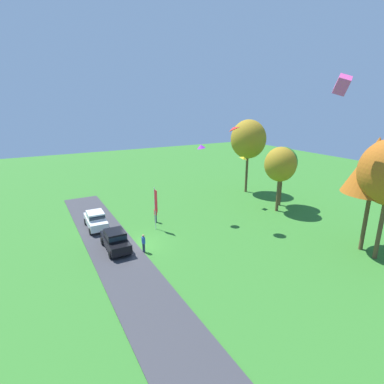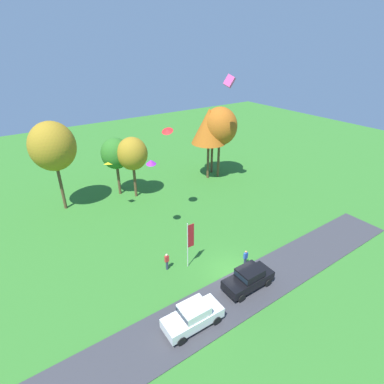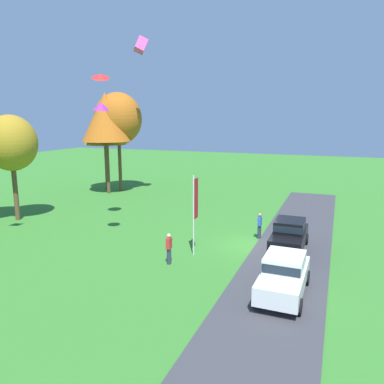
# 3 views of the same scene
# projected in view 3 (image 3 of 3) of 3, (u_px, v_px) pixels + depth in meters

# --- Properties ---
(ground_plane) EXTENTS (120.00, 120.00, 0.00)m
(ground_plane) POSITION_uv_depth(u_px,v_px,m) (253.00, 246.00, 23.07)
(ground_plane) COLOR #337528
(pavement_strip) EXTENTS (36.00, 4.40, 0.06)m
(pavement_strip) POSITION_uv_depth(u_px,v_px,m) (292.00, 250.00, 22.24)
(pavement_strip) COLOR #38383D
(pavement_strip) RESTS_ON ground
(car_sedan_by_flagpole) EXTENTS (4.43, 2.01, 1.84)m
(car_sedan_by_flagpole) POSITION_uv_depth(u_px,v_px,m) (284.00, 274.00, 16.44)
(car_sedan_by_flagpole) COLOR white
(car_sedan_by_flagpole) RESTS_ON ground
(car_sedan_near_entrance) EXTENTS (4.41, 1.96, 1.84)m
(car_sedan_near_entrance) POSITION_uv_depth(u_px,v_px,m) (289.00, 234.00, 22.02)
(car_sedan_near_entrance) COLOR black
(car_sedan_near_entrance) RESTS_ON ground
(person_on_lawn) EXTENTS (0.36, 0.24, 1.71)m
(person_on_lawn) POSITION_uv_depth(u_px,v_px,m) (259.00, 226.00, 24.32)
(person_on_lawn) COLOR #2D334C
(person_on_lawn) RESTS_ON ground
(person_beside_suv) EXTENTS (0.36, 0.24, 1.71)m
(person_beside_suv) POSITION_uv_depth(u_px,v_px,m) (169.00, 249.00, 20.07)
(person_beside_suv) COLOR #2D334C
(person_beside_suv) RESTS_ON ground
(tree_center_back) EXTENTS (3.79, 3.79, 8.01)m
(tree_center_back) POSITION_uv_depth(u_px,v_px,m) (11.00, 143.00, 27.86)
(tree_center_back) COLOR brown
(tree_center_back) RESTS_ON ground
(tree_left_of_center) EXTENTS (4.87, 4.87, 10.28)m
(tree_left_of_center) POSITION_uv_depth(u_px,v_px,m) (106.00, 117.00, 37.67)
(tree_left_of_center) COLOR brown
(tree_left_of_center) RESTS_ON ground
(tree_right_of_center) EXTENTS (4.91, 4.91, 10.37)m
(tree_right_of_center) POSITION_uv_depth(u_px,v_px,m) (118.00, 119.00, 38.99)
(tree_right_of_center) COLOR brown
(tree_right_of_center) RESTS_ON ground
(tree_lone_near) EXTENTS (4.44, 4.44, 9.38)m
(tree_lone_near) POSITION_uv_depth(u_px,v_px,m) (105.00, 124.00, 39.94)
(tree_lone_near) COLOR brown
(tree_lone_near) RESTS_ON ground
(flag_banner) EXTENTS (0.71, 0.08, 4.65)m
(flag_banner) POSITION_uv_depth(u_px,v_px,m) (195.00, 204.00, 21.21)
(flag_banner) COLOR silver
(flag_banner) RESTS_ON ground
(kite_box_near_flag) EXTENTS (1.66, 1.43, 1.68)m
(kite_box_near_flag) POSITION_uv_depth(u_px,v_px,m) (141.00, 45.00, 34.02)
(kite_box_near_flag) COLOR #EA4C9E
(kite_delta_high_right) EXTENTS (1.34, 1.35, 0.58)m
(kite_delta_high_right) POSITION_uv_depth(u_px,v_px,m) (101.00, 106.00, 21.78)
(kite_delta_high_right) COLOR purple
(kite_delta_mid_center) EXTENTS (1.63, 1.63, 0.73)m
(kite_delta_mid_center) POSITION_uv_depth(u_px,v_px,m) (100.00, 76.00, 24.87)
(kite_delta_mid_center) COLOR red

